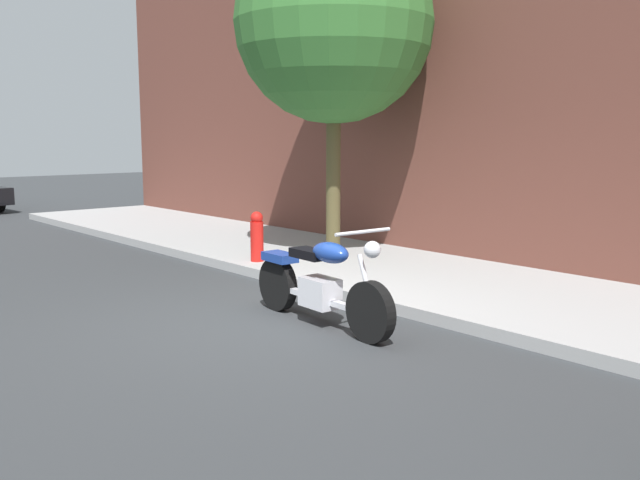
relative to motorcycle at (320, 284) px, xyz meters
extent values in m
plane|color=#303335|center=(-0.47, -0.44, -0.46)|extent=(60.00, 60.00, 0.00)
cube|color=#9D9D9D|center=(-0.47, 2.46, -0.39)|extent=(23.03, 3.09, 0.14)
cylinder|color=black|center=(0.82, -0.06, -0.14)|extent=(0.63, 0.16, 0.63)
cylinder|color=black|center=(-0.82, 0.05, -0.14)|extent=(0.63, 0.16, 0.63)
cube|color=silver|center=(0.00, -0.01, -0.09)|extent=(0.46, 0.31, 0.32)
cube|color=silver|center=(0.00, -0.01, -0.16)|extent=(1.48, 0.17, 0.06)
ellipsoid|color=navy|center=(0.18, -0.02, 0.37)|extent=(0.54, 0.29, 0.22)
cube|color=black|center=(-0.18, 0.01, 0.31)|extent=(0.49, 0.27, 0.10)
cube|color=navy|center=(-0.77, 0.04, 0.19)|extent=(0.45, 0.27, 0.10)
cylinder|color=silver|center=(0.76, -0.05, 0.14)|extent=(0.27, 0.07, 0.58)
cylinder|color=silver|center=(0.70, -0.05, 0.65)|extent=(0.08, 0.70, 0.04)
sphere|color=silver|center=(0.84, -0.06, 0.49)|extent=(0.17, 0.17, 0.17)
cylinder|color=silver|center=(-0.24, 0.17, -0.19)|extent=(0.80, 0.14, 0.09)
cylinder|color=#4E4629|center=(-2.62, 2.57, 1.00)|extent=(0.23, 0.23, 2.91)
sphere|color=#356F2F|center=(-2.62, 2.57, 3.31)|extent=(3.09, 3.09, 3.09)
cylinder|color=red|center=(-2.96, 1.31, -0.08)|extent=(0.20, 0.20, 0.75)
sphere|color=red|center=(-2.96, 1.31, 0.35)|extent=(0.19, 0.19, 0.19)
camera|label=1|loc=(5.49, -4.81, 1.59)|focal=38.67mm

